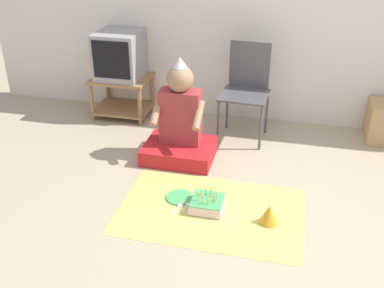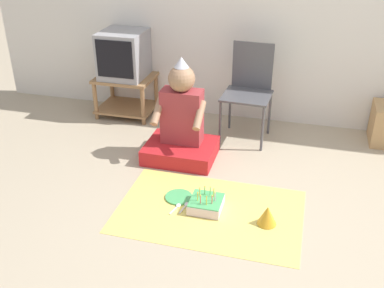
% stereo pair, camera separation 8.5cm
% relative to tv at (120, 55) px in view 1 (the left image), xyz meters
% --- Properties ---
extents(ground_plane, '(16.00, 16.00, 0.00)m').
position_rel_tv_xyz_m(ground_plane, '(1.65, -1.71, -0.66)').
color(ground_plane, tan).
extents(tv_stand, '(0.59, 0.48, 0.43)m').
position_rel_tv_xyz_m(tv_stand, '(0.00, -0.00, -0.41)').
color(tv_stand, '#997047').
rests_on(tv_stand, ground_plane).
extents(tv, '(0.44, 0.47, 0.47)m').
position_rel_tv_xyz_m(tv, '(0.00, 0.00, 0.00)').
color(tv, '#99999E').
rests_on(tv, tv_stand).
extents(folding_chair, '(0.46, 0.44, 0.90)m').
position_rel_tv_xyz_m(folding_chair, '(1.33, -0.17, -0.15)').
color(folding_chair, '#4C4C51').
rests_on(folding_chair, ground_plane).
extents(person_seated, '(0.61, 0.50, 0.92)m').
position_rel_tv_xyz_m(person_seated, '(0.83, -0.76, -0.37)').
color(person_seated, red).
rests_on(person_seated, ground_plane).
extents(party_cloth, '(1.36, 0.89, 0.01)m').
position_rel_tv_xyz_m(party_cloth, '(1.27, -1.51, -0.66)').
color(party_cloth, '#EAD666').
rests_on(party_cloth, ground_plane).
extents(birthday_cake, '(0.24, 0.24, 0.16)m').
position_rel_tv_xyz_m(birthday_cake, '(1.24, -1.49, -0.62)').
color(birthday_cake, silver).
rests_on(birthday_cake, party_cloth).
extents(party_hat_blue, '(0.14, 0.14, 0.14)m').
position_rel_tv_xyz_m(party_hat_blue, '(1.69, -1.55, -0.59)').
color(party_hat_blue, gold).
rests_on(party_hat_blue, party_cloth).
extents(paper_plate, '(0.21, 0.21, 0.01)m').
position_rel_tv_xyz_m(paper_plate, '(1.00, -1.40, -0.65)').
color(paper_plate, '#4CB266').
rests_on(paper_plate, party_cloth).
extents(plastic_spoon_near, '(0.04, 0.14, 0.01)m').
position_rel_tv_xyz_m(plastic_spoon_near, '(1.08, -1.49, -0.65)').
color(plastic_spoon_near, white).
rests_on(plastic_spoon_near, party_cloth).
extents(plastic_spoon_far, '(0.05, 0.14, 0.01)m').
position_rel_tv_xyz_m(plastic_spoon_far, '(1.02, -1.52, -0.65)').
color(plastic_spoon_far, white).
rests_on(plastic_spoon_far, party_cloth).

